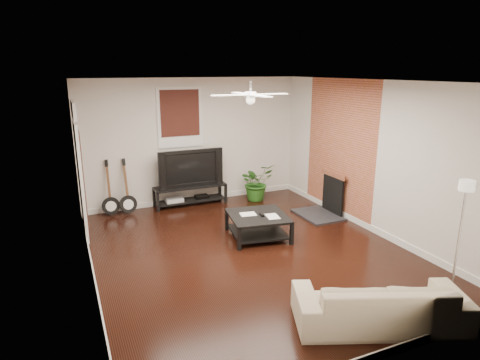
{
  "coord_description": "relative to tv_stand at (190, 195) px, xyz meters",
  "views": [
    {
      "loc": [
        -2.71,
        -5.79,
        2.98
      ],
      "look_at": [
        0.0,
        0.4,
        1.15
      ],
      "focal_mm": 30.83,
      "sensor_mm": 36.0,
      "label": 1
    }
  ],
  "objects": [
    {
      "name": "brick_accent",
      "position": [
        2.67,
        -1.78,
        1.17
      ],
      "size": [
        0.02,
        2.2,
        2.8
      ],
      "primitive_type": "cube",
      "color": "#B05E38",
      "rests_on": "floor"
    },
    {
      "name": "guitar_right",
      "position": [
        -1.38,
        -0.06,
        0.37
      ],
      "size": [
        0.38,
        0.28,
        1.19
      ],
      "primitive_type": null,
      "rotation": [
        0.0,
        0.0,
        0.07
      ],
      "color": "black",
      "rests_on": "floor"
    },
    {
      "name": "window_back",
      "position": [
        -0.12,
        0.19,
        1.72
      ],
      "size": [
        1.0,
        0.06,
        1.3
      ],
      "primitive_type": "cube",
      "color": "#3A190F",
      "rests_on": "wall_back"
    },
    {
      "name": "ceiling_fan",
      "position": [
        0.18,
        -2.78,
        2.37
      ],
      "size": [
        1.24,
        1.24,
        0.32
      ],
      "primitive_type": null,
      "color": "white",
      "rests_on": "ceiling"
    },
    {
      "name": "potted_plant",
      "position": [
        1.52,
        -0.27,
        0.2
      ],
      "size": [
        0.89,
        0.81,
        0.86
      ],
      "primitive_type": "imported",
      "rotation": [
        0.0,
        0.0,
        0.19
      ],
      "color": "#25601B",
      "rests_on": "floor"
    },
    {
      "name": "tv_stand",
      "position": [
        0.0,
        0.0,
        0.0
      ],
      "size": [
        1.62,
        0.43,
        0.45
      ],
      "primitive_type": "cube",
      "color": "black",
      "rests_on": "floor"
    },
    {
      "name": "room",
      "position": [
        0.18,
        -2.78,
        1.17
      ],
      "size": [
        5.01,
        6.01,
        2.81
      ],
      "color": "black",
      "rests_on": "ground"
    },
    {
      "name": "fireplace",
      "position": [
        2.38,
        -1.78,
        0.23
      ],
      "size": [
        0.8,
        1.1,
        0.92
      ],
      "primitive_type": "cube",
      "color": "black",
      "rests_on": "floor"
    },
    {
      "name": "door_left",
      "position": [
        -2.28,
        -0.88,
        1.02
      ],
      "size": [
        0.08,
        1.0,
        2.5
      ],
      "primitive_type": "cube",
      "color": "white",
      "rests_on": "wall_left"
    },
    {
      "name": "floor_lamp",
      "position": [
        2.09,
        -5.15,
        0.59
      ],
      "size": [
        0.35,
        0.35,
        1.64
      ],
      "primitive_type": null,
      "rotation": [
        0.0,
        0.0,
        -0.38
      ],
      "color": "white",
      "rests_on": "floor"
    },
    {
      "name": "sofa",
      "position": [
        0.74,
        -5.25,
        0.07
      ],
      "size": [
        2.15,
        1.47,
        0.59
      ],
      "primitive_type": "imported",
      "rotation": [
        0.0,
        0.0,
        2.76
      ],
      "color": "#BDAE8E",
      "rests_on": "floor"
    },
    {
      "name": "tv",
      "position": [
        0.0,
        0.02,
        0.64
      ],
      "size": [
        1.45,
        0.19,
        0.84
      ],
      "primitive_type": "imported",
      "color": "black",
      "rests_on": "tv_stand"
    },
    {
      "name": "coffee_table",
      "position": [
        0.58,
        -2.27,
        -0.01
      ],
      "size": [
        1.16,
        1.16,
        0.42
      ],
      "primitive_type": "cube",
      "rotation": [
        0.0,
        0.0,
        -0.16
      ],
      "color": "black",
      "rests_on": "floor"
    },
    {
      "name": "guitar_left",
      "position": [
        -1.73,
        -0.03,
        0.37
      ],
      "size": [
        0.38,
        0.27,
        1.19
      ],
      "primitive_type": null,
      "rotation": [
        0.0,
        0.0,
        -0.03
      ],
      "color": "black",
      "rests_on": "floor"
    }
  ]
}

